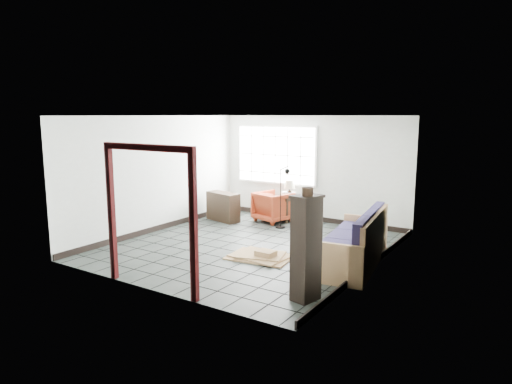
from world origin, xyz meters
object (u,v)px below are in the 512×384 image
Objects in this scene: side_table at (287,201)px; futon_sofa at (356,246)px; armchair at (274,205)px; tall_shelf at (306,247)px.

futon_sofa is at bearing -41.28° from side_table.
armchair is 1.18× the size of side_table.
futon_sofa is at bearing 159.94° from armchair.
futon_sofa reaches higher than armchair.
futon_sofa is 1.87m from tall_shelf.
futon_sofa is 3.62m from side_table.
side_table is at bearing 130.52° from futon_sofa.
tall_shelf reaches higher than futon_sofa.
tall_shelf reaches higher than armchair.
armchair is (-2.94, 2.12, 0.05)m from futon_sofa.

